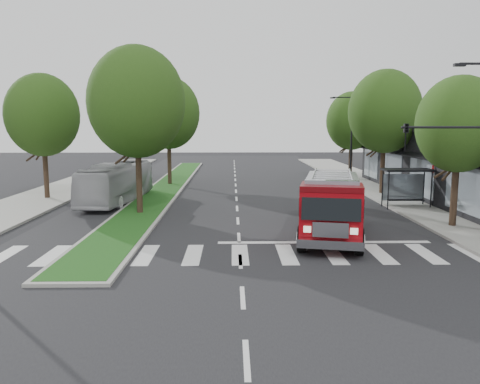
# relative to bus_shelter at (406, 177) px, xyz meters

# --- Properties ---
(ground) EXTENTS (140.00, 140.00, 0.00)m
(ground) POSITION_rel_bus_shelter_xyz_m (-11.20, -8.15, -2.04)
(ground) COLOR black
(ground) RESTS_ON ground
(sidewalk_right) EXTENTS (5.00, 80.00, 0.15)m
(sidewalk_right) POSITION_rel_bus_shelter_xyz_m (1.30, 1.85, -1.96)
(sidewalk_right) COLOR gray
(sidewalk_right) RESTS_ON ground
(sidewalk_left) EXTENTS (5.00, 80.00, 0.15)m
(sidewalk_left) POSITION_rel_bus_shelter_xyz_m (-25.70, 1.85, -1.96)
(sidewalk_left) COLOR gray
(sidewalk_left) RESTS_ON ground
(median) EXTENTS (3.00, 50.00, 0.15)m
(median) POSITION_rel_bus_shelter_xyz_m (-17.20, 9.85, -1.96)
(median) COLOR gray
(median) RESTS_ON ground
(storefront_row) EXTENTS (8.00, 30.00, 5.00)m
(storefront_row) POSITION_rel_bus_shelter_xyz_m (5.80, 1.85, 0.46)
(storefront_row) COLOR black
(storefront_row) RESTS_ON ground
(bus_shelter) EXTENTS (3.20, 1.60, 2.61)m
(bus_shelter) POSITION_rel_bus_shelter_xyz_m (0.00, 0.00, 0.00)
(bus_shelter) COLOR black
(bus_shelter) RESTS_ON ground
(tree_right_near) EXTENTS (4.40, 4.40, 8.05)m
(tree_right_near) POSITION_rel_bus_shelter_xyz_m (0.30, -6.15, 3.47)
(tree_right_near) COLOR black
(tree_right_near) RESTS_ON ground
(tree_right_mid) EXTENTS (5.60, 5.60, 9.72)m
(tree_right_mid) POSITION_rel_bus_shelter_xyz_m (0.30, 5.85, 4.45)
(tree_right_mid) COLOR black
(tree_right_mid) RESTS_ON ground
(tree_right_far) EXTENTS (5.00, 5.00, 8.73)m
(tree_right_far) POSITION_rel_bus_shelter_xyz_m (0.30, 15.85, 3.80)
(tree_right_far) COLOR black
(tree_right_far) RESTS_ON ground
(tree_median_near) EXTENTS (5.80, 5.80, 10.16)m
(tree_median_near) POSITION_rel_bus_shelter_xyz_m (-17.20, -2.15, 4.77)
(tree_median_near) COLOR black
(tree_median_near) RESTS_ON ground
(tree_median_far) EXTENTS (5.60, 5.60, 9.72)m
(tree_median_far) POSITION_rel_bus_shelter_xyz_m (-17.20, 11.85, 4.45)
(tree_median_far) COLOR black
(tree_median_far) RESTS_ON ground
(tree_left_mid) EXTENTS (5.20, 5.20, 9.16)m
(tree_left_mid) POSITION_rel_bus_shelter_xyz_m (-25.20, 3.85, 4.12)
(tree_left_mid) COLOR black
(tree_left_mid) RESTS_ON ground
(streetlight_right_near) EXTENTS (4.08, 0.22, 8.00)m
(streetlight_right_near) POSITION_rel_bus_shelter_xyz_m (-1.59, -11.65, 2.63)
(streetlight_right_near) COLOR black
(streetlight_right_near) RESTS_ON ground
(streetlight_right_far) EXTENTS (2.11, 0.20, 8.00)m
(streetlight_right_far) POSITION_rel_bus_shelter_xyz_m (-0.85, 11.85, 2.44)
(streetlight_right_far) COLOR black
(streetlight_right_far) RESTS_ON ground
(fire_engine) EXTENTS (4.56, 9.42, 3.14)m
(fire_engine) POSITION_rel_bus_shelter_xyz_m (-6.56, -7.59, -0.53)
(fire_engine) COLOR #5C0509
(fire_engine) RESTS_ON ground
(city_bus) EXTENTS (3.36, 10.26, 2.81)m
(city_bus) POSITION_rel_bus_shelter_xyz_m (-19.70, 2.62, -0.64)
(city_bus) COLOR #B3B3B7
(city_bus) RESTS_ON ground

